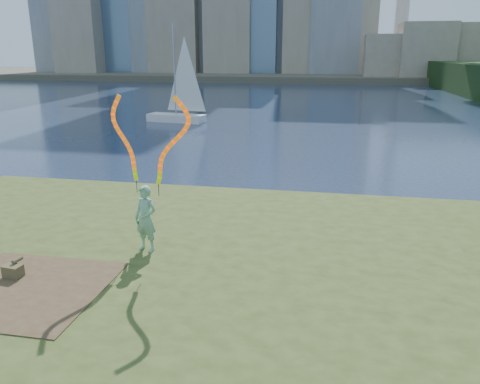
# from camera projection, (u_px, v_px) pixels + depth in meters

# --- Properties ---
(ground) EXTENTS (320.00, 320.00, 0.00)m
(ground) POSITION_uv_depth(u_px,v_px,m) (179.00, 266.00, 12.29)
(ground) COLOR #1B2843
(ground) RESTS_ON ground
(grassy_knoll) EXTENTS (20.00, 18.00, 0.80)m
(grassy_knoll) POSITION_uv_depth(u_px,v_px,m) (145.00, 297.00, 10.03)
(grassy_knoll) COLOR #374619
(grassy_knoll) RESTS_ON ground
(dirt_patch) EXTENTS (3.20, 3.00, 0.02)m
(dirt_patch) POSITION_uv_depth(u_px,v_px,m) (24.00, 288.00, 9.44)
(dirt_patch) COLOR #47331E
(dirt_patch) RESTS_ON grassy_knoll
(far_shore) EXTENTS (320.00, 40.00, 1.20)m
(far_shore) POSITION_uv_depth(u_px,v_px,m) (314.00, 76.00, 101.53)
(far_shore) COLOR #4C4738
(far_shore) RESTS_ON ground
(woman_with_ribbons) EXTENTS (1.96, 0.67, 4.00)m
(woman_with_ribbons) POSITION_uv_depth(u_px,v_px,m) (145.00, 194.00, 10.92)
(woman_with_ribbons) COLOR #196F3A
(woman_with_ribbons) RESTS_ON grassy_knoll
(canvas_bag) EXTENTS (0.41, 0.46, 0.36)m
(canvas_bag) POSITION_uv_depth(u_px,v_px,m) (13.00, 271.00, 9.90)
(canvas_bag) COLOR #4B4226
(canvas_bag) RESTS_ON grassy_knoll
(sailboat) EXTENTS (5.06, 2.31, 7.59)m
(sailboat) POSITION_uv_depth(u_px,v_px,m) (179.00, 106.00, 37.39)
(sailboat) COLOR white
(sailboat) RESTS_ON ground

